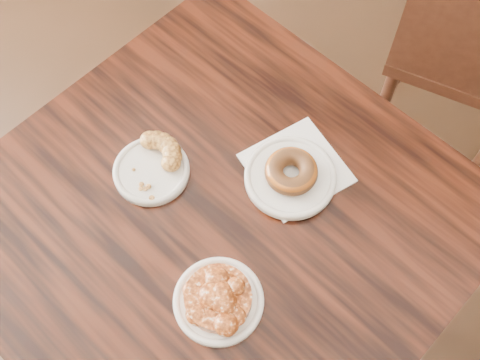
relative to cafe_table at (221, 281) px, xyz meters
The scene contains 10 objects.
room_walls 1.07m from the cafe_table, 56.58° to the right, with size 5.02×5.02×2.80m.
cafe_table is the anchor object (origin of this frame).
chair_far 0.95m from the cafe_table, 72.39° to the left, with size 0.42×0.42×0.90m, color black, non-canonical shape.
napkin 0.42m from the cafe_table, 61.93° to the left, with size 0.16×0.16×0.00m, color white.
plate_donut 0.41m from the cafe_table, 57.02° to the left, with size 0.17×0.17×0.01m, color white.
plate_cruller 0.41m from the cafe_table, behind, with size 0.14×0.14×0.01m, color silver.
plate_fritter 0.41m from the cafe_table, 58.54° to the right, with size 0.15×0.15×0.01m, color white.
glazed_donut 0.44m from the cafe_table, 57.02° to the left, with size 0.10×0.10×0.03m, color #8D3F14.
apple_fritter 0.43m from the cafe_table, 58.54° to the right, with size 0.15×0.15×0.04m, color #4A1B08, non-canonical shape.
cruller_fragment 0.43m from the cafe_table, behind, with size 0.12×0.12×0.03m, color brown, non-canonical shape.
Camera 1 is at (0.08, -0.11, 1.74)m, focal length 45.00 mm.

